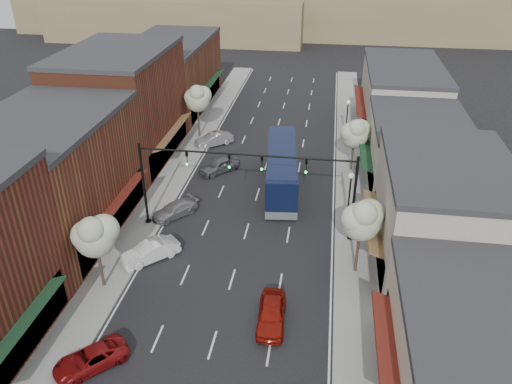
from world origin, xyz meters
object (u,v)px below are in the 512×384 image
at_px(lamp_post_far, 347,113).
at_px(parked_car_c, 175,210).
at_px(tree_left_near, 95,235).
at_px(tree_left_far, 198,98).
at_px(tree_right_near, 362,219).
at_px(tree_right_far, 355,133).
at_px(parked_car_b, 150,251).
at_px(signal_mast_left, 172,174).
at_px(parked_car_e, 214,139).
at_px(lamp_post_near, 350,190).
at_px(parked_car_d, 219,165).
at_px(signal_mast_right, 322,184).
at_px(parked_car_a, 91,359).
at_px(red_hatchback, 271,314).
at_px(coach_bus, 282,168).

xyz_separation_m(lamp_post_far, parked_car_c, (-14.00, -18.59, -2.42)).
height_order(tree_left_near, tree_left_far, tree_left_far).
distance_m(tree_right_near, tree_right_far, 16.01).
relative_size(parked_car_b, parked_car_c, 1.05).
distance_m(signal_mast_left, parked_car_e, 16.59).
height_order(lamp_post_near, parked_car_e, lamp_post_near).
bearing_deg(parked_car_d, lamp_post_far, 82.14).
relative_size(signal_mast_right, parked_car_a, 2.04).
bearing_deg(red_hatchback, tree_right_far, 73.75).
height_order(tree_right_far, tree_left_far, tree_left_far).
height_order(coach_bus, parked_car_e, coach_bus).
bearing_deg(tree_right_near, tree_left_near, -166.45).
bearing_deg(parked_car_d, parked_car_b, -55.29).
distance_m(tree_right_far, lamp_post_near, 9.51).
relative_size(tree_left_near, red_hatchback, 1.37).
bearing_deg(tree_right_near, coach_bus, 118.57).
bearing_deg(parked_car_d, lamp_post_near, 10.84).
relative_size(parked_car_c, parked_car_d, 0.99).
bearing_deg(lamp_post_far, parked_car_a, -112.10).
height_order(tree_left_near, coach_bus, tree_left_near).
bearing_deg(parked_car_e, parked_car_c, -39.46).
height_order(signal_mast_right, parked_car_d, signal_mast_right).
relative_size(tree_right_far, coach_bus, 0.45).
xyz_separation_m(tree_left_far, parked_car_b, (2.05, -22.57, -3.91)).
distance_m(tree_left_near, parked_car_a, 7.68).
distance_m(signal_mast_right, tree_right_far, 12.27).
xyz_separation_m(parked_car_b, parked_car_e, (0.00, 20.72, -0.01)).
distance_m(lamp_post_near, parked_car_a, 22.15).
bearing_deg(tree_left_far, red_hatchback, -67.60).
height_order(tree_right_far, parked_car_d, tree_right_far).
relative_size(lamp_post_near, red_hatchback, 1.07).
bearing_deg(signal_mast_right, parked_car_c, 173.19).
xyz_separation_m(signal_mast_left, lamp_post_far, (13.42, 20.00, -1.62)).
bearing_deg(coach_bus, tree_right_near, -67.34).
height_order(parked_car_a, parked_car_d, parked_car_d).
bearing_deg(signal_mast_left, lamp_post_near, 10.56).
distance_m(lamp_post_far, parked_car_d, 15.95).
distance_m(tree_left_near, tree_left_far, 26.00).
height_order(signal_mast_right, coach_bus, signal_mast_right).
bearing_deg(signal_mast_left, parked_car_e, 92.06).
bearing_deg(signal_mast_right, tree_left_far, 127.71).
height_order(signal_mast_right, parked_car_e, signal_mast_right).
relative_size(parked_car_b, parked_car_e, 1.02).
bearing_deg(red_hatchback, parked_car_a, -155.48).
xyz_separation_m(tree_right_near, coach_bus, (-6.41, 11.77, -2.54)).
xyz_separation_m(tree_left_far, lamp_post_far, (16.05, 2.06, -1.60)).
xyz_separation_m(lamp_post_far, red_hatchback, (-4.67, -29.68, -2.30)).
relative_size(tree_left_far, parked_car_e, 1.48).
distance_m(lamp_post_near, red_hatchback, 13.25).
xyz_separation_m(signal_mast_right, red_hatchback, (-2.49, -9.68, -3.91)).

